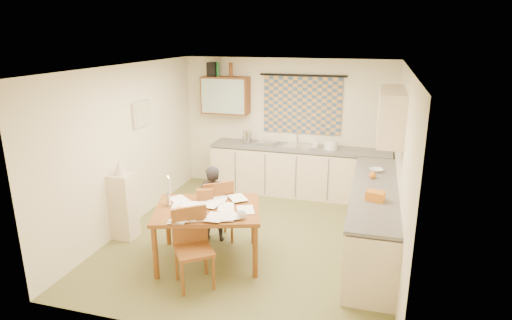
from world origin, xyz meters
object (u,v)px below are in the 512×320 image
(counter_right, at_px, (373,219))
(dining_table, at_px, (208,234))
(stove, at_px, (371,251))
(person, at_px, (213,204))
(chair_far, at_px, (216,222))
(shelf_stand, at_px, (124,206))
(counter_back, at_px, (299,171))

(counter_right, relative_size, dining_table, 1.85)
(stove, relative_size, dining_table, 0.56)
(dining_table, relative_size, person, 1.39)
(counter_right, distance_m, dining_table, 2.28)
(chair_far, height_order, shelf_stand, shelf_stand)
(counter_back, distance_m, chair_far, 2.35)
(dining_table, height_order, chair_far, chair_far)
(chair_far, distance_m, person, 0.28)
(counter_back, xyz_separation_m, counter_right, (1.38, -1.84, -0.00))
(stove, bearing_deg, dining_table, 179.26)
(chair_far, bearing_deg, stove, 129.71)
(counter_right, bearing_deg, counter_back, 126.80)
(counter_back, distance_m, stove, 3.10)
(stove, xyz_separation_m, chair_far, (-2.19, 0.58, -0.15))
(dining_table, distance_m, person, 0.61)
(chair_far, relative_size, person, 0.84)
(dining_table, bearing_deg, counter_right, 6.00)
(dining_table, bearing_deg, shelf_stand, 151.66)
(counter_right, distance_m, shelf_stand, 3.60)
(dining_table, bearing_deg, stove, -18.12)
(counter_right, bearing_deg, dining_table, -156.62)
(stove, bearing_deg, counter_right, 90.00)
(dining_table, relative_size, chair_far, 1.67)
(stove, height_order, person, person)
(counter_right, distance_m, stove, 0.93)
(dining_table, xyz_separation_m, person, (-0.14, 0.56, 0.19))
(counter_right, bearing_deg, chair_far, -170.85)
(counter_right, height_order, chair_far, chair_far)
(dining_table, bearing_deg, counter_back, 57.96)
(counter_right, relative_size, chair_far, 3.09)
(dining_table, bearing_deg, chair_far, 82.47)
(stove, distance_m, shelf_stand, 3.55)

